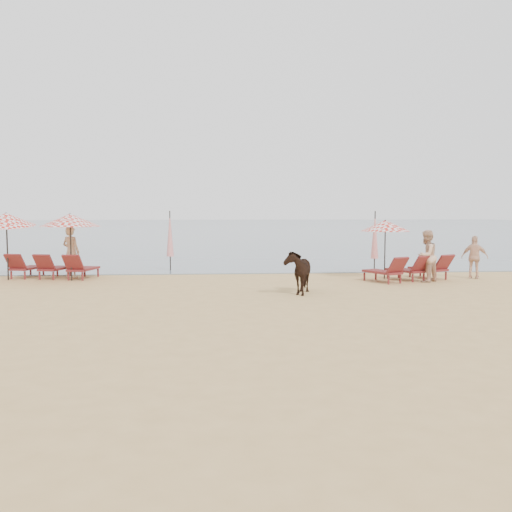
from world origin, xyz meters
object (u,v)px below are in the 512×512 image
(umbrella_open_left_a, at_px, (70,220))
(cow, at_px, (298,271))
(beachgoer_right_b, at_px, (475,257))
(umbrella_closed_right, at_px, (375,235))
(beachgoer_left, at_px, (71,252))
(umbrella_closed_left, at_px, (170,234))
(lounger_cluster_right, at_px, (410,269))
(umbrella_open_left_b, at_px, (6,220))
(umbrella_open_right, at_px, (385,226))
(lounger_cluster_left, at_px, (52,267))
(beachgoer_right_a, at_px, (426,256))

(umbrella_open_left_a, relative_size, cow, 1.52)
(cow, height_order, beachgoer_right_b, beachgoer_right_b)
(umbrella_closed_right, height_order, beachgoer_left, umbrella_closed_right)
(umbrella_closed_left, relative_size, umbrella_closed_right, 1.00)
(lounger_cluster_right, bearing_deg, umbrella_closed_right, 79.43)
(umbrella_open_left_b, bearing_deg, umbrella_open_right, -4.96)
(umbrella_closed_right, bearing_deg, lounger_cluster_left, -176.63)
(umbrella_closed_left, bearing_deg, lounger_cluster_right, -24.89)
(lounger_cluster_right, height_order, umbrella_open_left_a, umbrella_open_left_a)
(umbrella_closed_right, xyz_separation_m, beachgoer_right_a, (1.04, -2.71, -0.61))
(lounger_cluster_left, xyz_separation_m, umbrella_open_left_a, (0.85, -0.66, 1.69))
(lounger_cluster_right, height_order, cow, cow)
(lounger_cluster_right, relative_size, umbrella_open_right, 1.53)
(lounger_cluster_left, height_order, cow, cow)
(beachgoer_left, bearing_deg, umbrella_open_left_a, 128.87)
(umbrella_closed_right, relative_size, beachgoer_left, 1.29)
(lounger_cluster_left, xyz_separation_m, lounger_cluster_right, (12.75, -1.64, -0.00))
(umbrella_open_left_a, height_order, umbrella_closed_right, umbrella_closed_right)
(umbrella_open_left_a, bearing_deg, beachgoer_left, 118.69)
(umbrella_open_left_b, height_order, umbrella_closed_right, umbrella_open_left_b)
(beachgoer_right_b, bearing_deg, umbrella_closed_left, 10.01)
(cow, xyz_separation_m, beachgoer_right_a, (4.85, 2.38, 0.24))
(beachgoer_left, bearing_deg, beachgoer_right_a, -164.60)
(umbrella_open_left_a, xyz_separation_m, beachgoer_left, (-0.22, 0.92, -1.18))
(lounger_cluster_left, relative_size, beachgoer_right_b, 2.05)
(umbrella_closed_right, height_order, beachgoer_right_a, umbrella_closed_right)
(lounger_cluster_left, relative_size, umbrella_closed_left, 1.30)
(lounger_cluster_left, xyz_separation_m, umbrella_closed_right, (12.15, 0.72, 1.07))
(beachgoer_right_b, bearing_deg, lounger_cluster_left, 23.21)
(umbrella_open_left_a, relative_size, umbrella_closed_left, 0.96)
(umbrella_open_left_b, height_order, umbrella_closed_left, umbrella_open_left_b)
(lounger_cluster_left, xyz_separation_m, cow, (8.34, -4.38, 0.22))
(beachgoer_right_b, bearing_deg, umbrella_closed_right, -3.32)
(lounger_cluster_right, distance_m, umbrella_open_left_b, 14.35)
(umbrella_open_left_b, distance_m, cow, 10.69)
(lounger_cluster_right, distance_m, cow, 5.20)
(umbrella_closed_right, bearing_deg, lounger_cluster_right, -75.63)
(umbrella_open_left_b, xyz_separation_m, cow, (9.77, -4.05, -1.49))
(lounger_cluster_left, height_order, umbrella_open_left_a, umbrella_open_left_a)
(umbrella_closed_right, relative_size, cow, 1.58)
(umbrella_open_right, bearing_deg, beachgoer_right_b, -7.39)
(umbrella_open_left_b, relative_size, umbrella_open_right, 1.16)
(cow, relative_size, beachgoer_left, 0.82)
(lounger_cluster_right, xyz_separation_m, cow, (-4.41, -2.74, 0.22))
(beachgoer_left, relative_size, beachgoer_right_a, 1.06)
(umbrella_open_right, bearing_deg, cow, -143.77)
(umbrella_open_left_b, bearing_deg, umbrella_closed_left, 24.32)
(umbrella_open_left_a, relative_size, beachgoer_right_a, 1.32)
(beachgoer_right_a, bearing_deg, umbrella_closed_left, -64.69)
(umbrella_closed_left, bearing_deg, umbrella_open_left_b, -153.95)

